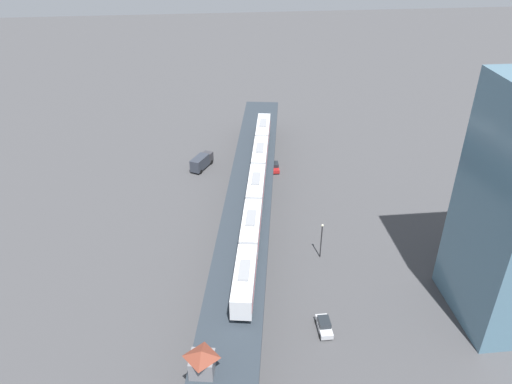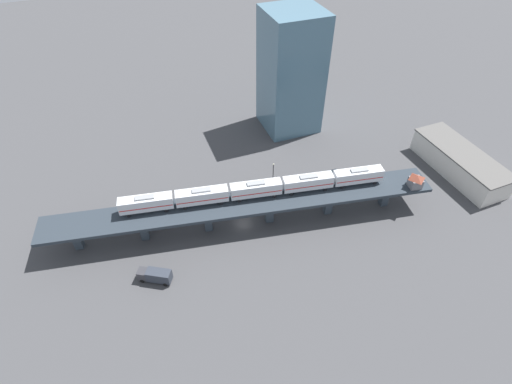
{
  "view_description": "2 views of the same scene",
  "coord_description": "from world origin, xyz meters",
  "px_view_note": "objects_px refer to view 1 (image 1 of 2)",
  "views": [
    {
      "loc": [
        7.38,
        80.42,
        54.94
      ],
      "look_at": [
        -0.8,
        3.63,
        8.75
      ],
      "focal_mm": 35.0,
      "sensor_mm": 36.0,
      "label": 1
    },
    {
      "loc": [
        63.42,
        -20.46,
        72.56
      ],
      "look_at": [
        -0.8,
        3.63,
        8.75
      ],
      "focal_mm": 28.0,
      "sensor_mm": 36.0,
      "label": 2
    }
  ],
  "objects_px": {
    "signal_hut": "(202,361)",
    "street_car_red": "(275,167)",
    "delivery_truck": "(202,162)",
    "subway_train": "(256,187)",
    "street_lamp": "(321,238)",
    "street_car_silver": "(324,325)"
  },
  "relations": [
    {
      "from": "signal_hut",
      "to": "delivery_truck",
      "type": "relative_size",
      "value": 0.51
    },
    {
      "from": "signal_hut",
      "to": "street_lamp",
      "type": "relative_size",
      "value": 0.54
    },
    {
      "from": "street_car_red",
      "to": "delivery_truck",
      "type": "xyz_separation_m",
      "value": [
        16.72,
        -2.83,
        0.82
      ]
    },
    {
      "from": "delivery_truck",
      "to": "street_lamp",
      "type": "bearing_deg",
      "value": 119.74
    },
    {
      "from": "delivery_truck",
      "to": "street_car_red",
      "type": "bearing_deg",
      "value": 170.39
    },
    {
      "from": "subway_train",
      "to": "street_car_silver",
      "type": "xyz_separation_m",
      "value": [
        -7.25,
        25.78,
        -8.85
      ]
    },
    {
      "from": "street_car_silver",
      "to": "delivery_truck",
      "type": "xyz_separation_m",
      "value": [
        17.09,
        -52.41,
        0.82
      ]
    },
    {
      "from": "street_car_red",
      "to": "street_lamp",
      "type": "distance_m",
      "value": 32.94
    },
    {
      "from": "subway_train",
      "to": "signal_hut",
      "type": "bearing_deg",
      "value": 74.71
    },
    {
      "from": "subway_train",
      "to": "signal_hut",
      "type": "xyz_separation_m",
      "value": [
        10.22,
        37.36,
        -0.74
      ]
    },
    {
      "from": "subway_train",
      "to": "street_lamp",
      "type": "xyz_separation_m",
      "value": [
        -10.4,
        8.8,
        -5.68
      ]
    },
    {
      "from": "street_lamp",
      "to": "street_car_red",
      "type": "bearing_deg",
      "value": -83.83
    },
    {
      "from": "street_car_silver",
      "to": "delivery_truck",
      "type": "relative_size",
      "value": 0.6
    },
    {
      "from": "signal_hut",
      "to": "street_car_red",
      "type": "relative_size",
      "value": 0.83
    },
    {
      "from": "delivery_truck",
      "to": "signal_hut",
      "type": "bearing_deg",
      "value": 89.66
    },
    {
      "from": "subway_train",
      "to": "street_car_red",
      "type": "relative_size",
      "value": 13.92
    },
    {
      "from": "subway_train",
      "to": "signal_hut",
      "type": "height_order",
      "value": "subway_train"
    },
    {
      "from": "delivery_truck",
      "to": "street_lamp",
      "type": "relative_size",
      "value": 1.06
    },
    {
      "from": "subway_train",
      "to": "delivery_truck",
      "type": "relative_size",
      "value": 8.43
    },
    {
      "from": "delivery_truck",
      "to": "street_car_silver",
      "type": "bearing_deg",
      "value": 108.06
    },
    {
      "from": "delivery_truck",
      "to": "street_lamp",
      "type": "distance_m",
      "value": 40.87
    },
    {
      "from": "street_car_red",
      "to": "delivery_truck",
      "type": "bearing_deg",
      "value": -9.61
    }
  ]
}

